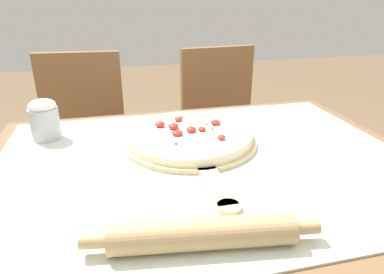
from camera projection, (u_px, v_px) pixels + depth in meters
name	position (u px, v px, depth m)	size (l,w,h in m)	color
dining_table	(206.00, 201.00, 0.94)	(1.15, 0.87, 0.74)	brown
towel_cloth	(206.00, 162.00, 0.89)	(1.07, 0.79, 0.00)	silver
pizza_peel	(191.00, 143.00, 0.98)	(0.39, 0.56, 0.01)	#D6B784
pizza	(189.00, 135.00, 0.99)	(0.36, 0.36, 0.04)	beige
rolling_pin	(203.00, 234.00, 0.58)	(0.41, 0.10, 0.06)	tan
chair_left	(83.00, 138.00, 1.59)	(0.43, 0.43, 0.90)	brown
chair_right	(223.00, 125.00, 1.74)	(0.44, 0.44, 0.90)	brown
flour_cup	(44.00, 119.00, 1.00)	(0.08, 0.08, 0.12)	#B2B7BC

